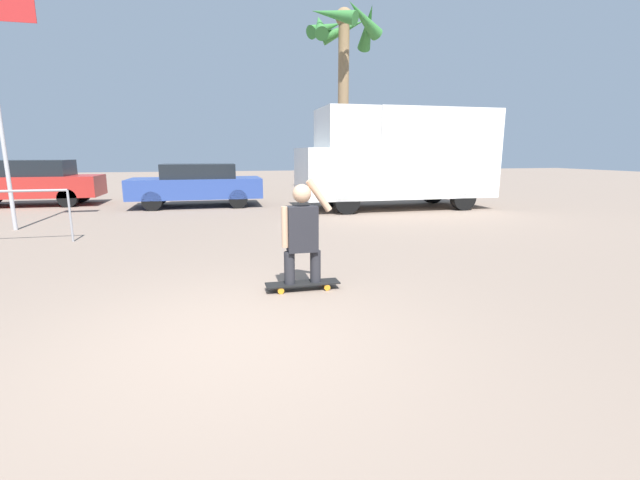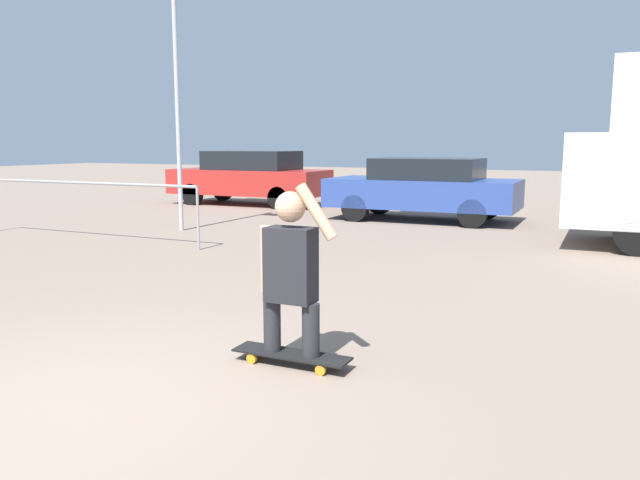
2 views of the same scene
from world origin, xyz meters
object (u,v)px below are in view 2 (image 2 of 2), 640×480
Objects in this scene: skateboard at (291,355)px; parked_car_blue at (424,188)px; flagpole at (180,71)px; parked_car_red at (250,177)px; person_skateboarder at (291,265)px.

parked_car_blue reaches higher than skateboard.
flagpole reaches higher than skateboard.
parked_car_blue is 5.81m from parked_car_red.
flagpole is at bearing -136.61° from parked_car_blue.
parked_car_blue is at bearing -15.61° from parked_car_red.
flagpole reaches higher than parked_car_blue.
parked_car_red reaches higher than parked_car_blue.
flagpole is (-3.92, -3.70, 2.40)m from parked_car_blue.
parked_car_blue is at bearing 99.68° from skateboard.
parked_car_red is at bearing 164.39° from parked_car_blue.
parked_car_blue is 0.79× the size of flagpole.
person_skateboarder is at bearing 180.00° from skateboard.
parked_car_red is at bearing 107.70° from flagpole.
parked_car_blue is (-1.65, 9.70, 0.67)m from skateboard.
skateboard is at bearing -47.10° from flagpole.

